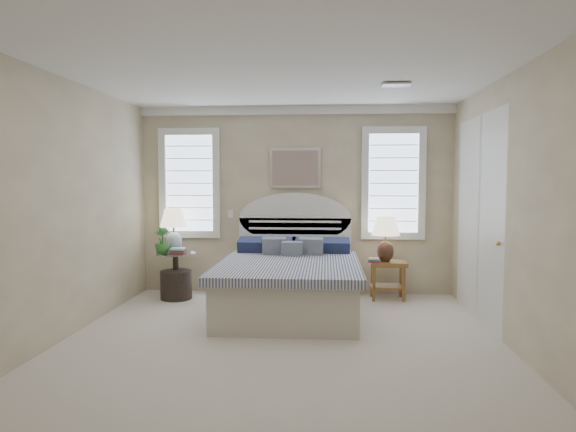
# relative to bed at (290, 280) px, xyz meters

# --- Properties ---
(floor) EXTENTS (4.50, 5.00, 0.01)m
(floor) POSITION_rel_bed_xyz_m (0.00, -1.46, -0.39)
(floor) COLOR beige
(floor) RESTS_ON ground
(ceiling) EXTENTS (4.50, 5.00, 0.01)m
(ceiling) POSITION_rel_bed_xyz_m (0.00, -1.46, 2.31)
(ceiling) COLOR white
(ceiling) RESTS_ON wall_back
(wall_back) EXTENTS (4.50, 0.02, 2.70)m
(wall_back) POSITION_rel_bed_xyz_m (0.00, 1.04, 0.96)
(wall_back) COLOR tan
(wall_back) RESTS_ON floor
(wall_left) EXTENTS (0.02, 5.00, 2.70)m
(wall_left) POSITION_rel_bed_xyz_m (-2.25, -1.46, 0.96)
(wall_left) COLOR tan
(wall_left) RESTS_ON floor
(wall_right) EXTENTS (0.02, 5.00, 2.70)m
(wall_right) POSITION_rel_bed_xyz_m (2.25, -1.46, 0.96)
(wall_right) COLOR tan
(wall_right) RESTS_ON floor
(crown_molding) EXTENTS (4.50, 0.08, 0.12)m
(crown_molding) POSITION_rel_bed_xyz_m (0.00, 1.00, 2.25)
(crown_molding) COLOR white
(crown_molding) RESTS_ON wall_back
(hvac_vent) EXTENTS (0.30, 0.20, 0.02)m
(hvac_vent) POSITION_rel_bed_xyz_m (1.20, -0.66, 2.29)
(hvac_vent) COLOR #B2B2B2
(hvac_vent) RESTS_ON ceiling
(switch_plate) EXTENTS (0.08, 0.01, 0.12)m
(switch_plate) POSITION_rel_bed_xyz_m (-0.95, 1.03, 0.76)
(switch_plate) COLOR white
(switch_plate) RESTS_ON wall_back
(window_left) EXTENTS (0.90, 0.06, 1.60)m
(window_left) POSITION_rel_bed_xyz_m (-1.55, 1.02, 1.21)
(window_left) COLOR #C9E0FF
(window_left) RESTS_ON wall_back
(window_right) EXTENTS (0.90, 0.06, 1.60)m
(window_right) POSITION_rel_bed_xyz_m (1.40, 1.02, 1.21)
(window_right) COLOR #C9E0FF
(window_right) RESTS_ON wall_back
(painting) EXTENTS (0.74, 0.04, 0.58)m
(painting) POSITION_rel_bed_xyz_m (0.00, 1.00, 1.43)
(painting) COLOR silver
(painting) RESTS_ON wall_back
(closet_door) EXTENTS (0.02, 1.80, 2.40)m
(closet_door) POSITION_rel_bed_xyz_m (2.23, -0.26, 0.81)
(closet_door) COLOR silver
(closet_door) RESTS_ON floor
(bed) EXTENTS (1.72, 2.28, 1.47)m
(bed) POSITION_rel_bed_xyz_m (0.00, 0.00, 0.00)
(bed) COLOR beige
(bed) RESTS_ON floor
(side_table_left) EXTENTS (0.56, 0.56, 0.63)m
(side_table_left) POSITION_rel_bed_xyz_m (-1.65, 0.59, 0.00)
(side_table_left) COLOR black
(side_table_left) RESTS_ON floor
(nightstand_right) EXTENTS (0.50, 0.40, 0.53)m
(nightstand_right) POSITION_rel_bed_xyz_m (1.30, 0.69, 0.00)
(nightstand_right) COLOR brown
(nightstand_right) RESTS_ON floor
(floor_pot) EXTENTS (0.43, 0.43, 0.39)m
(floor_pot) POSITION_rel_bed_xyz_m (-1.62, 0.50, -0.19)
(floor_pot) COLOR black
(floor_pot) RESTS_ON floor
(lamp_left) EXTENTS (0.46, 0.46, 0.62)m
(lamp_left) POSITION_rel_bed_xyz_m (-1.70, 0.69, 0.62)
(lamp_left) COLOR silver
(lamp_left) RESTS_ON side_table_left
(lamp_right) EXTENTS (0.45, 0.45, 0.63)m
(lamp_right) POSITION_rel_bed_xyz_m (1.26, 0.66, 0.53)
(lamp_right) COLOR black
(lamp_right) RESTS_ON nightstand_right
(potted_plant) EXTENTS (0.24, 0.24, 0.37)m
(potted_plant) POSITION_rel_bed_xyz_m (-1.80, 0.46, 0.43)
(potted_plant) COLOR #2E752E
(potted_plant) RESTS_ON side_table_left
(books_left) EXTENTS (0.21, 0.16, 0.08)m
(books_left) POSITION_rel_bed_xyz_m (-1.59, 0.49, 0.28)
(books_left) COLOR maroon
(books_left) RESTS_ON side_table_left
(books_right) EXTENTS (0.17, 0.13, 0.06)m
(books_right) POSITION_rel_bed_xyz_m (1.10, 0.56, 0.17)
(books_right) COLOR maroon
(books_right) RESTS_ON nightstand_right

